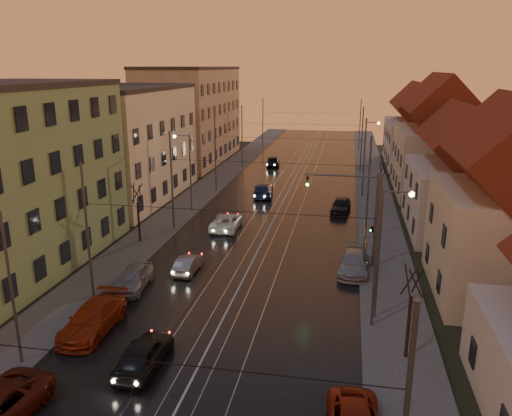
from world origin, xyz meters
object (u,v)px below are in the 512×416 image
Objects in this scene: driving_car_1 at (188,264)px; driving_car_3 at (263,190)px; parked_right_2 at (341,205)px; street_lamp_3 at (367,146)px; driving_car_0 at (144,354)px; parked_right_1 at (354,263)px; traffic_light_mast at (362,208)px; driving_car_4 at (273,161)px; parked_left_2 at (93,319)px; parked_left_3 at (133,278)px; street_lamp_2 at (187,165)px; driving_car_2 at (226,222)px; street_lamp_0 at (3,274)px; street_lamp_1 at (385,242)px.

driving_car_3 reaches higher than driving_car_1.
street_lamp_3 is at bearing 84.27° from parked_right_2.
parked_right_2 is at bearing -106.64° from driving_car_0.
traffic_light_mast is at bearing 74.39° from parked_right_1.
driving_car_4 is at bearing -88.12° from driving_car_0.
parked_right_2 is (10.55, 17.62, 0.14)m from driving_car_1.
driving_car_3 is 0.95× the size of parked_left_2.
traffic_light_mast is at bearing 39.28° from parked_left_2.
parked_right_1 is at bearing -92.96° from street_lamp_3.
parked_left_2 is 5.70m from parked_left_3.
street_lamp_2 is 20.89m from traffic_light_mast.
driving_car_2 reaches higher than driving_car_1.
driving_car_1 is at bearing 83.23° from driving_car_4.
traffic_light_mast reaches higher than driving_car_3.
driving_car_0 is at bearing 7.42° from street_lamp_0.
street_lamp_2 is 26.10m from driving_car_4.
street_lamp_2 is at bearing -76.34° from driving_car_0.
parked_right_2 is (8.87, -4.90, -0.00)m from driving_car_3.
street_lamp_1 is at bearing 99.65° from driving_car_4.
driving_car_3 is (-11.65, 27.26, -4.14)m from street_lamp_1.
parked_right_2 is (13.28, 21.01, -0.01)m from parked_left_3.
driving_car_0 reaches higher than driving_car_1.
parked_left_2 is (-15.93, -40.35, -4.10)m from street_lamp_3.
driving_car_3 is 22.78m from parked_right_1.
parked_left_3 is at bearing -62.79° from driving_car_0.
driving_car_1 is (-1.60, 11.90, -0.16)m from driving_car_0.
parked_right_2 reaches higher than driving_car_1.
parked_left_2 is at bearing -140.19° from traffic_light_mast.
street_lamp_1 is (18.21, 8.00, 0.00)m from street_lamp_0.
parked_left_3 reaches higher than driving_car_1.
parked_right_1 is at bearing 142.27° from driving_car_2.
parked_left_2 is at bearing -110.46° from parked_right_2.
parked_left_3 is (-14.94, -6.65, -3.84)m from traffic_light_mast.
street_lamp_1 reaches higher than driving_car_1.
street_lamp_2 reaches higher than parked_right_1.
driving_car_3 reaches higher than parked_right_2.
street_lamp_1 is 29.93m from driving_car_3.
street_lamp_1 is 1.82× the size of parked_right_2.
street_lamp_3 is 34.25m from driving_car_1.
street_lamp_0 and street_lamp_1 have the same top height.
street_lamp_2 is at bearing 94.82° from parked_left_2.
street_lamp_0 is 2.16× the size of driving_car_1.
street_lamp_1 is 1.54× the size of driving_car_2.
driving_car_4 is at bearing 106.29° from street_lamp_1.
parked_right_2 is at bearing 63.05° from street_lamp_0.
parked_right_2 is at bearing -146.43° from driving_car_2.
street_lamp_0 is at bearing -156.28° from street_lamp_1.
street_lamp_1 is 14.77m from driving_car_1.
parked_right_2 is at bearing 52.75° from parked_left_3.
traffic_light_mast is 1.43× the size of parked_right_1.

